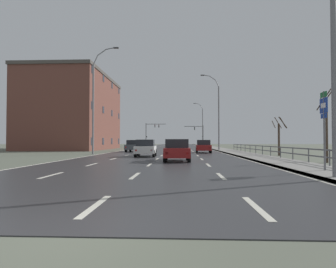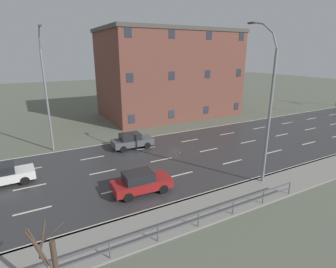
{
  "view_description": "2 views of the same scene",
  "coord_description": "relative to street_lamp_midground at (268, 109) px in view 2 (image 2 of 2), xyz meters",
  "views": [
    {
      "loc": [
        1.89,
        -4.23,
        1.45
      ],
      "look_at": [
        -0.41,
        46.13,
        2.68
      ],
      "focal_mm": 30.52,
      "sensor_mm": 36.0,
      "label": 1
    },
    {
      "loc": [
        20.32,
        23.95,
        9.42
      ],
      "look_at": [
        0.0,
        35.11,
        2.39
      ],
      "focal_mm": 28.77,
      "sensor_mm": 36.0,
      "label": 2
    }
  ],
  "objects": [
    {
      "name": "brick_building",
      "position": [
        -24.1,
        5.41,
        0.76
      ],
      "size": [
        12.04,
        20.18,
        12.74
      ],
      "color": "brown",
      "rests_on": "ground"
    },
    {
      "name": "car_far_left",
      "position": [
        -11.74,
        -5.78,
        -4.81
      ],
      "size": [
        1.96,
        4.17,
        1.57
      ],
      "rotation": [
        0.0,
        0.0,
        -0.04
      ],
      "color": "#474C51",
      "rests_on": "ground"
    },
    {
      "name": "street_lamp_midground",
      "position": [
        0.0,
        0.0,
        0.0
      ],
      "size": [
        2.83,
        0.24,
        11.54
      ],
      "color": "slate",
      "rests_on": "ground"
    },
    {
      "name": "ground_plane",
      "position": [
        -7.42,
        8.93,
        -5.68
      ],
      "size": [
        160.0,
        160.0,
        0.12
      ],
      "color": "#5B6051"
    },
    {
      "name": "road_asphalt_strip",
      "position": [
        -7.42,
        20.93,
        -5.61
      ],
      "size": [
        14.0,
        120.0,
        0.03
      ],
      "color": "#303033",
      "rests_on": "ground"
    },
    {
      "name": "street_lamp_left_bank",
      "position": [
        -14.84,
        -12.98,
        0.04
      ],
      "size": [
        2.86,
        0.24,
        11.62
      ],
      "color": "slate",
      "rests_on": "ground"
    },
    {
      "name": "car_far_right",
      "position": [
        -8.79,
        -17.09,
        -4.81
      ],
      "size": [
        1.95,
        4.16,
        1.57
      ],
      "rotation": [
        0.0,
        0.0,
        0.04
      ],
      "color": "silver",
      "rests_on": "ground"
    },
    {
      "name": "car_near_left",
      "position": [
        -2.82,
        -8.63,
        -4.81
      ],
      "size": [
        1.98,
        4.18,
        1.57
      ],
      "rotation": [
        0.0,
        0.0,
        -0.04
      ],
      "color": "maroon",
      "rests_on": "ground"
    }
  ]
}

